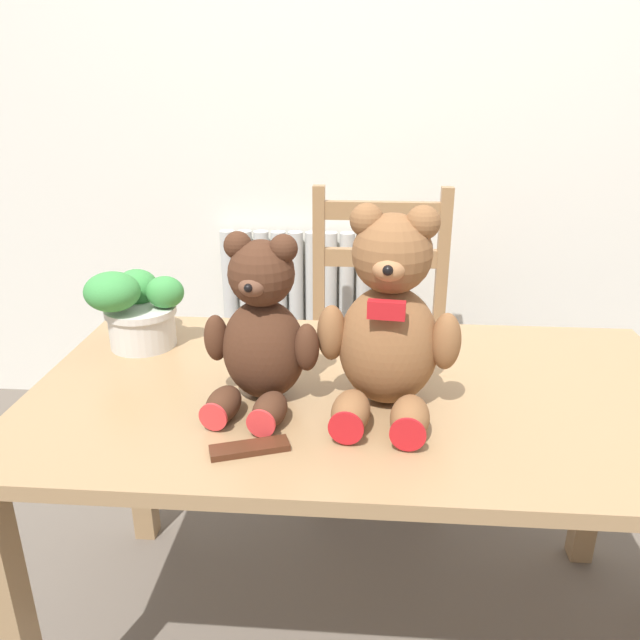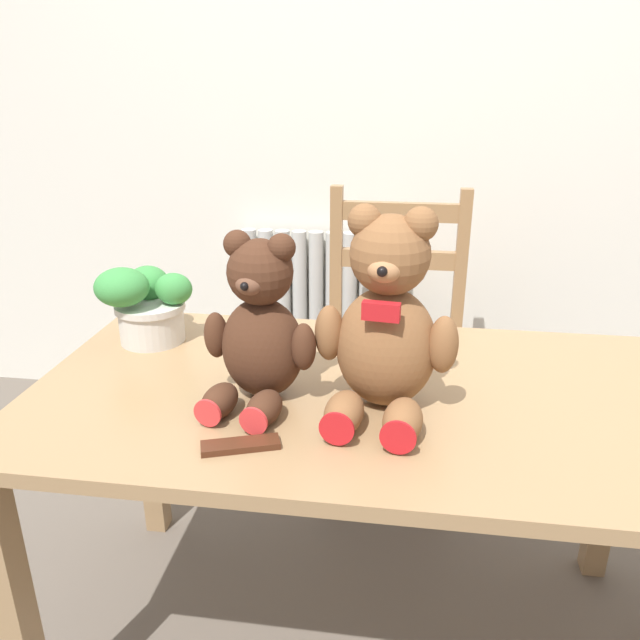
{
  "view_description": "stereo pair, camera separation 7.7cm",
  "coord_description": "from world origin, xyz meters",
  "px_view_note": "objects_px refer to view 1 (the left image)",
  "views": [
    {
      "loc": [
        0.0,
        -0.79,
        1.31
      ],
      "look_at": [
        -0.08,
        0.34,
        0.87
      ],
      "focal_mm": 35.0,
      "sensor_mm": 36.0,
      "label": 1
    },
    {
      "loc": [
        0.08,
        -0.78,
        1.31
      ],
      "look_at": [
        -0.08,
        0.34,
        0.87
      ],
      "focal_mm": 35.0,
      "sensor_mm": 36.0,
      "label": 2
    }
  ],
  "objects_px": {
    "teddy_bear_right": "(387,324)",
    "chocolate_bar": "(247,448)",
    "teddy_bear_left": "(259,332)",
    "potted_plant": "(135,307)",
    "wooden_chair_behind": "(377,345)"
  },
  "relations": [
    {
      "from": "teddy_bear_right",
      "to": "potted_plant",
      "type": "relative_size",
      "value": 1.81
    },
    {
      "from": "potted_plant",
      "to": "teddy_bear_right",
      "type": "bearing_deg",
      "value": -22.67
    },
    {
      "from": "wooden_chair_behind",
      "to": "potted_plant",
      "type": "relative_size",
      "value": 4.46
    },
    {
      "from": "wooden_chair_behind",
      "to": "teddy_bear_right",
      "type": "relative_size",
      "value": 2.47
    },
    {
      "from": "teddy_bear_right",
      "to": "chocolate_bar",
      "type": "height_order",
      "value": "teddy_bear_right"
    },
    {
      "from": "wooden_chair_behind",
      "to": "potted_plant",
      "type": "xyz_separation_m",
      "value": [
        -0.59,
        -0.56,
        0.33
      ]
    },
    {
      "from": "teddy_bear_right",
      "to": "wooden_chair_behind",
      "type": "bearing_deg",
      "value": -83.35
    },
    {
      "from": "chocolate_bar",
      "to": "teddy_bear_right",
      "type": "bearing_deg",
      "value": 38.48
    },
    {
      "from": "wooden_chair_behind",
      "to": "teddy_bear_right",
      "type": "height_order",
      "value": "teddy_bear_right"
    },
    {
      "from": "chocolate_bar",
      "to": "potted_plant",
      "type": "bearing_deg",
      "value": 128.62
    },
    {
      "from": "teddy_bear_left",
      "to": "potted_plant",
      "type": "relative_size",
      "value": 1.55
    },
    {
      "from": "teddy_bear_left",
      "to": "teddy_bear_right",
      "type": "distance_m",
      "value": 0.25
    },
    {
      "from": "potted_plant",
      "to": "teddy_bear_left",
      "type": "bearing_deg",
      "value": -35.43
    },
    {
      "from": "chocolate_bar",
      "to": "wooden_chair_behind",
      "type": "bearing_deg",
      "value": 76.36
    },
    {
      "from": "potted_plant",
      "to": "chocolate_bar",
      "type": "xyz_separation_m",
      "value": [
        0.35,
        -0.44,
        -0.09
      ]
    }
  ]
}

